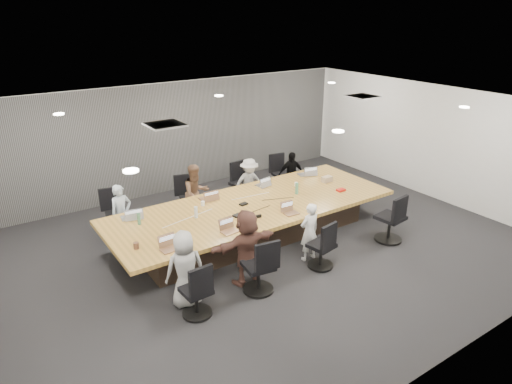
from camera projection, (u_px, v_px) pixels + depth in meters
floor at (267, 246)px, 9.25m from camera, size 10.00×8.00×0.00m
ceiling at (268, 109)px, 8.20m from camera, size 10.00×8.00×0.00m
wall_back at (178, 136)px, 11.79m from camera, size 10.00×0.00×2.80m
wall_front at (454, 276)px, 5.65m from camera, size 10.00×0.00×2.80m
wall_right at (432, 142)px, 11.32m from camera, size 0.00×8.00×2.80m
curtain at (180, 137)px, 11.73m from camera, size 9.80×0.04×2.80m
conference_table at (253, 219)px, 9.48m from camera, size 6.00×2.20×0.74m
chair_0 at (117, 217)px, 9.59m from camera, size 0.63×0.63×0.80m
chair_1 at (190, 201)px, 10.48m from camera, size 0.61×0.61×0.72m
chair_2 at (242, 187)px, 11.19m from camera, size 0.61×0.61×0.81m
chair_3 at (282, 178)px, 11.85m from camera, size 0.61×0.61×0.78m
chair_4 at (196, 295)px, 7.04m from camera, size 0.52×0.52×0.74m
chair_5 at (258, 270)px, 7.63m from camera, size 0.63×0.63×0.82m
chair_6 at (321, 249)px, 8.37m from camera, size 0.58×0.58×0.74m
chair_7 at (390, 221)px, 9.32m from camera, size 0.66×0.66×0.88m
person_0 at (122, 214)px, 9.24m from camera, size 0.49×0.36×1.23m
laptop_0 at (130, 217)px, 8.76m from camera, size 0.38×0.29×0.02m
person_1 at (196, 194)px, 10.09m from camera, size 0.69×0.56×1.34m
laptop_1 at (208, 198)px, 9.64m from camera, size 0.35×0.24×0.02m
person_2 at (249, 183)px, 10.85m from camera, size 0.85×0.58×1.22m
laptop_2 at (263, 185)px, 10.37m from camera, size 0.34×0.25×0.02m
person_3 at (291, 174)px, 11.51m from camera, size 0.73×0.44×1.16m
laptop_3 at (305, 174)px, 11.03m from camera, size 0.39×0.31×0.02m
person_4 at (185, 269)px, 7.21m from camera, size 0.69×0.51×1.30m
laptop_4 at (170, 249)px, 7.59m from camera, size 0.33×0.24×0.02m
person_5 at (247, 247)px, 7.80m from camera, size 1.27×0.41×1.37m
laptop_5 at (230, 232)px, 8.20m from camera, size 0.32×0.24×0.02m
person_6 at (309, 232)px, 8.57m from camera, size 0.42×0.28×1.16m
laptop_6 at (291, 213)px, 8.92m from camera, size 0.30×0.21×0.02m
bottle_green_left at (139, 219)px, 8.45m from camera, size 0.07×0.07×0.22m
bottle_green_right at (297, 189)px, 9.84m from camera, size 0.08×0.08×0.25m
bottle_clear at (196, 212)px, 8.73m from camera, size 0.08×0.08×0.23m
cup_white_far at (203, 203)px, 9.28m from camera, size 0.09×0.09×0.10m
cup_white_near at (296, 184)px, 10.31m from camera, size 0.09×0.09×0.09m
mug_brown at (136, 246)px, 7.62m from camera, size 0.12×0.12×0.11m
mic_left at (237, 215)px, 8.82m from camera, size 0.19×0.14×0.03m
mic_right at (243, 204)px, 9.34m from camera, size 0.18×0.13×0.03m
stapler at (257, 216)px, 8.74m from camera, size 0.16×0.06×0.06m
canvas_bag at (327, 179)px, 10.55m from camera, size 0.25×0.17×0.13m
snack_packet at (341, 190)px, 10.04m from camera, size 0.19×0.13×0.04m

